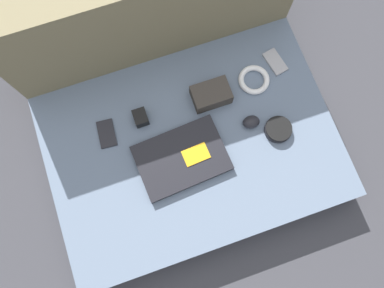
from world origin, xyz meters
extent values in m
plane|color=#38383D|center=(0.00, 0.00, 0.00)|extent=(8.00, 8.00, 0.00)
cube|color=slate|center=(0.00, 0.00, 0.07)|extent=(1.04, 0.73, 0.13)
cube|color=#756B4C|center=(0.00, 0.47, 0.26)|extent=(1.04, 0.20, 0.53)
cube|color=black|center=(-0.05, -0.03, 0.15)|extent=(0.33, 0.23, 0.03)
cube|color=orange|center=(0.00, -0.04, 0.16)|extent=(0.09, 0.07, 0.00)
ellipsoid|color=black|center=(0.23, 0.01, 0.15)|extent=(0.07, 0.05, 0.04)
cylinder|color=black|center=(0.31, -0.05, 0.14)|extent=(0.10, 0.10, 0.02)
cylinder|color=black|center=(0.31, -0.05, 0.16)|extent=(0.09, 0.09, 0.01)
cube|color=black|center=(-0.28, 0.14, 0.14)|extent=(0.07, 0.11, 0.01)
cube|color=#99999E|center=(0.40, 0.20, 0.14)|extent=(0.07, 0.11, 0.01)
cube|color=#38332D|center=(0.13, 0.15, 0.16)|extent=(0.14, 0.09, 0.06)
cube|color=black|center=(-0.14, 0.15, 0.15)|extent=(0.05, 0.06, 0.04)
torus|color=white|center=(0.30, 0.16, 0.14)|extent=(0.12, 0.12, 0.02)
camera|label=1|loc=(-0.10, -0.30, 1.44)|focal=35.00mm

